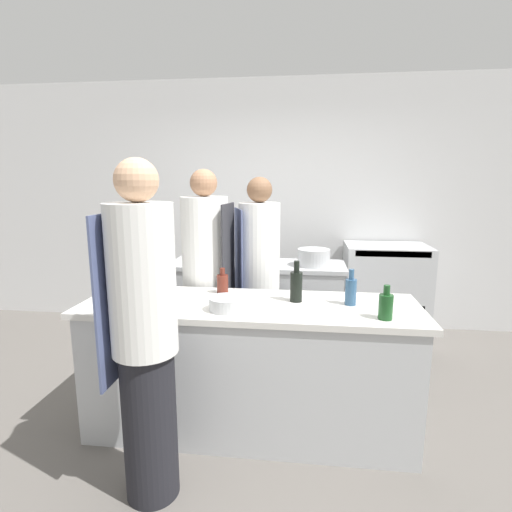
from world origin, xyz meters
name	(u,v)px	position (x,y,z in m)	size (l,w,h in m)	color
ground_plane	(250,426)	(0.00, 0.00, 0.00)	(16.00, 16.00, 0.00)	#605B56
wall_back	(275,206)	(0.00, 2.13, 1.40)	(8.00, 0.06, 2.80)	silver
prep_counter	(250,366)	(0.00, 0.00, 0.45)	(2.22, 0.70, 0.90)	#B7BABC
pass_counter	(257,307)	(-0.10, 1.27, 0.45)	(1.70, 0.55, 0.90)	#B7BABC
oven_range	(384,292)	(1.22, 1.78, 0.51)	(0.85, 0.60, 1.02)	#B7BABC
chef_at_prep_near	(144,336)	(-0.45, -0.66, 0.91)	(0.35, 0.33, 1.80)	black
chef_at_stove	(206,281)	(-0.43, 0.57, 0.89)	(0.40, 0.38, 1.78)	black
chef_at_pass_far	(259,279)	(-0.03, 0.77, 0.87)	(0.40, 0.39, 1.72)	black
bottle_olive_oil	(351,291)	(0.66, 0.05, 0.99)	(0.07, 0.07, 0.24)	#2D5175
bottle_vinegar	(296,285)	(0.30, 0.08, 1.01)	(0.08, 0.08, 0.28)	black
bottle_wine	(386,306)	(0.83, -0.20, 0.98)	(0.08, 0.08, 0.20)	#19471E
bottle_cooking_oil	(223,283)	(-0.22, 0.21, 0.97)	(0.08, 0.08, 0.18)	#5B2319
bowl_mixing_large	(227,304)	(-0.12, -0.15, 0.94)	(0.22, 0.22, 0.08)	#B7BABC
bowl_prep_small	(133,289)	(-0.87, 0.16, 0.92)	(0.18, 0.18, 0.05)	white
cutting_board	(193,297)	(-0.40, 0.06, 0.90)	(0.30, 0.19, 0.01)	white
stockpot	(314,257)	(0.44, 1.22, 0.98)	(0.30, 0.30, 0.16)	#B7BABC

